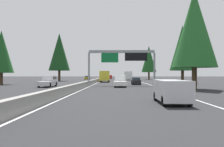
# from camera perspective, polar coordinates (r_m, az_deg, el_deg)

# --- Properties ---
(ground_plane) EXTENTS (320.00, 320.00, 0.00)m
(ground_plane) POSITION_cam_1_polar(r_m,az_deg,el_deg) (63.28, -3.31, -2.08)
(ground_plane) COLOR #262628
(median_barrier) EXTENTS (180.00, 0.56, 0.90)m
(median_barrier) POSITION_cam_1_polar(r_m,az_deg,el_deg) (83.23, -2.42, -1.31)
(median_barrier) COLOR gray
(median_barrier) RESTS_ON ground
(shoulder_stripe_right) EXTENTS (160.00, 0.16, 0.01)m
(shoulder_stripe_right) POSITION_cam_1_polar(r_m,az_deg,el_deg) (73.37, 6.33, -1.81)
(shoulder_stripe_right) COLOR silver
(shoulder_stripe_right) RESTS_ON ground
(shoulder_stripe_median) EXTENTS (160.00, 0.16, 0.01)m
(shoulder_stripe_median) POSITION_cam_1_polar(r_m,az_deg,el_deg) (73.23, -2.50, -1.82)
(shoulder_stripe_median) COLOR silver
(shoulder_stripe_median) RESTS_ON ground
(sign_gantry_overhead) EXTENTS (0.50, 12.68, 6.63)m
(sign_gantry_overhead) POSITION_cam_1_polar(r_m,az_deg,el_deg) (44.68, 2.54, 3.88)
(sign_gantry_overhead) COLOR gray
(sign_gantry_overhead) RESTS_ON ground
(minivan_far_right) EXTENTS (5.00, 1.95, 1.69)m
(minivan_far_right) POSITION_cam_1_polar(r_m,az_deg,el_deg) (17.98, 14.01, -3.92)
(minivan_far_right) COLOR silver
(minivan_far_right) RESTS_ON ground
(pickup_near_center) EXTENTS (5.60, 2.00, 1.86)m
(pickup_near_center) POSITION_cam_1_polar(r_m,az_deg,el_deg) (40.18, 1.94, -1.89)
(pickup_near_center) COLOR white
(pickup_near_center) RESTS_ON ground
(box_truck_far_left) EXTENTS (8.50, 2.40, 2.95)m
(box_truck_far_left) POSITION_cam_1_polar(r_m,az_deg,el_deg) (64.00, -1.72, -0.62)
(box_truck_far_left) COLOR gold
(box_truck_far_left) RESTS_ON ground
(sedan_mid_left) EXTENTS (4.40, 1.80, 1.47)m
(sedan_mid_left) POSITION_cam_1_polar(r_m,az_deg,el_deg) (111.09, 1.55, -0.90)
(sedan_mid_left) COLOR slate
(sedan_mid_left) RESTS_ON ground
(bus_mid_center) EXTENTS (11.50, 2.55, 3.10)m
(bus_mid_center) POSITION_cam_1_polar(r_m,az_deg,el_deg) (88.03, 3.85, -0.42)
(bus_mid_center) COLOR white
(bus_mid_center) RESTS_ON ground
(sedan_distant_a) EXTENTS (4.40, 1.80, 1.47)m
(sedan_distant_a) POSITION_cam_1_polar(r_m,az_deg,el_deg) (91.04, 1.53, -1.07)
(sedan_distant_a) COLOR black
(sedan_distant_a) RESTS_ON ground
(sedan_mid_right) EXTENTS (4.40, 1.80, 1.47)m
(sedan_mid_right) POSITION_cam_1_polar(r_m,az_deg,el_deg) (48.74, 5.76, -1.86)
(sedan_mid_right) COLOR black
(sedan_mid_right) RESTS_ON ground
(minivan_near_right) EXTENTS (5.00, 1.95, 1.69)m
(minivan_near_right) POSITION_cam_1_polar(r_m,az_deg,el_deg) (107.09, -0.52, -0.78)
(minivan_near_right) COLOR red
(minivan_near_right) RESTS_ON ground
(oncoming_near) EXTENTS (4.40, 1.80, 1.47)m
(oncoming_near) POSITION_cam_1_polar(r_m,az_deg,el_deg) (93.03, -5.95, -1.04)
(oncoming_near) COLOR #AD931E
(oncoming_near) RESTS_ON ground
(oncoming_far) EXTENTS (5.60, 2.00, 1.86)m
(oncoming_far) POSITION_cam_1_polar(r_m,az_deg,el_deg) (41.31, -15.06, -1.84)
(oncoming_far) COLOR silver
(oncoming_far) RESTS_ON ground
(conifer_right_near) EXTENTS (6.13, 6.13, 13.92)m
(conifer_right_near) POSITION_cam_1_polar(r_m,az_deg,el_deg) (35.40, 19.18, 10.16)
(conifer_right_near) COLOR #4C3823
(conifer_right_near) RESTS_ON ground
(conifer_right_mid) EXTENTS (6.03, 6.03, 13.69)m
(conifer_right_mid) POSITION_cam_1_polar(r_m,az_deg,el_deg) (58.78, 16.59, 5.90)
(conifer_right_mid) COLOR #4C3823
(conifer_right_mid) RESTS_ON ground
(conifer_right_far) EXTENTS (5.84, 5.84, 13.27)m
(conifer_right_far) POSITION_cam_1_polar(r_m,az_deg,el_deg) (94.55, 8.86, 3.45)
(conifer_right_far) COLOR #4C3823
(conifer_right_far) RESTS_ON ground
(conifer_left_near) EXTENTS (4.80, 4.80, 10.91)m
(conifer_left_near) POSITION_cam_1_polar(r_m,az_deg,el_deg) (52.83, -25.05, 4.75)
(conifer_left_near) COLOR #4C3823
(conifer_left_near) RESTS_ON ground
(conifer_left_mid) EXTENTS (6.51, 6.51, 14.80)m
(conifer_left_mid) POSITION_cam_1_polar(r_m,az_deg,el_deg) (75.33, -12.55, 5.08)
(conifer_left_mid) COLOR #4C3823
(conifer_left_mid) RESTS_ON ground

